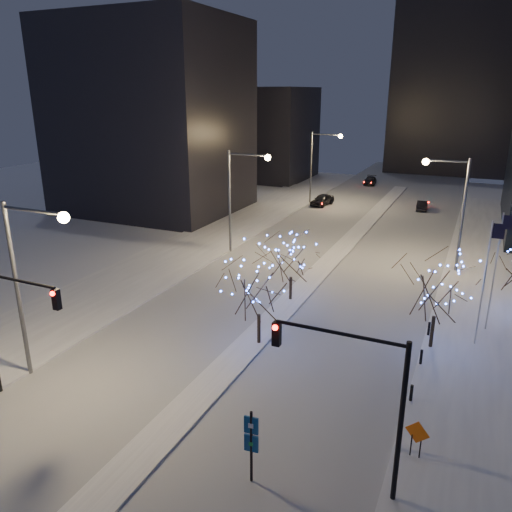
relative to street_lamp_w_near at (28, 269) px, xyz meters
The scene contains 24 objects.
ground 11.23m from the street_lamp_w_near, 12.61° to the right, with size 160.00×160.00×0.00m, color silver.
road 34.80m from the street_lamp_w_near, 74.85° to the left, with size 20.00×130.00×0.02m, color #A7ABB5.
median 30.09m from the street_lamp_w_near, 72.30° to the left, with size 2.00×80.00×0.15m, color white.
east_sidewalk 30.63m from the street_lamp_w_near, 36.94° to the left, with size 10.00×90.00×0.15m, color white.
west_sidewalk 19.77m from the street_lamp_w_near, 105.71° to the left, with size 8.00×90.00×0.15m, color white.
filler_west_near 42.87m from the street_lamp_w_near, 116.64° to the left, with size 22.00×18.00×24.00m, color black.
filler_west_far 70.12m from the street_lamp_w_near, 104.09° to the left, with size 18.00×16.00×16.00m, color black.
horizon_block 92.38m from the street_lamp_w_near, 80.58° to the left, with size 24.00×14.00×42.00m, color black.
street_lamp_w_near is the anchor object (origin of this frame).
street_lamp_w_mid 25.00m from the street_lamp_w_near, 90.00° to the left, with size 4.40×0.56×10.00m.
street_lamp_w_far 50.00m from the street_lamp_w_near, 90.00° to the left, with size 4.40×0.56×10.00m.
street_lamp_east 33.85m from the street_lamp_w_near, 55.81° to the left, with size 3.90×0.56×10.00m.
traffic_signal_west 2.70m from the street_lamp_w_near, 76.04° to the right, with size 5.26×0.43×7.00m.
traffic_signal_east 17.99m from the street_lamp_w_near, ahead, with size 5.26×0.43×7.00m.
flagpoles 27.07m from the street_lamp_w_near, 34.36° to the left, with size 1.35×2.60×8.00m.
bollards 21.57m from the street_lamp_w_near, 22.69° to the left, with size 0.16×12.16×0.90m.
car_near 49.61m from the street_lamp_w_near, 88.85° to the left, with size 1.88×4.66×1.59m, color black.
car_mid 54.44m from the street_lamp_w_near, 74.83° to the left, with size 1.34×3.85×1.27m, color black.
car_far 68.92m from the street_lamp_w_near, 87.00° to the left, with size 1.88×4.61×1.34m, color black.
holiday_tree_median_near 12.93m from the street_lamp_w_near, 41.99° to the left, with size 5.34×5.34×6.30m.
holiday_tree_median_far 18.38m from the street_lamp_w_near, 60.98° to the left, with size 5.68×5.68×5.38m.
holiday_tree_plaza_near 23.22m from the street_lamp_w_near, 32.63° to the left, with size 5.57×5.57×6.02m.
wayfinding_sign 14.81m from the street_lamp_w_near, ahead, with size 0.60×0.13×3.36m.
construction_sign 20.66m from the street_lamp_w_near, ahead, with size 1.06×0.32×1.80m.
Camera 1 is at (12.04, -15.40, 15.32)m, focal length 35.00 mm.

